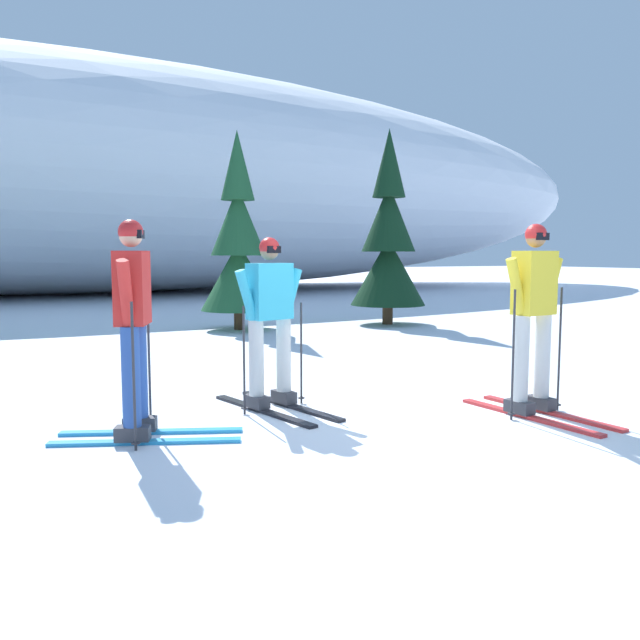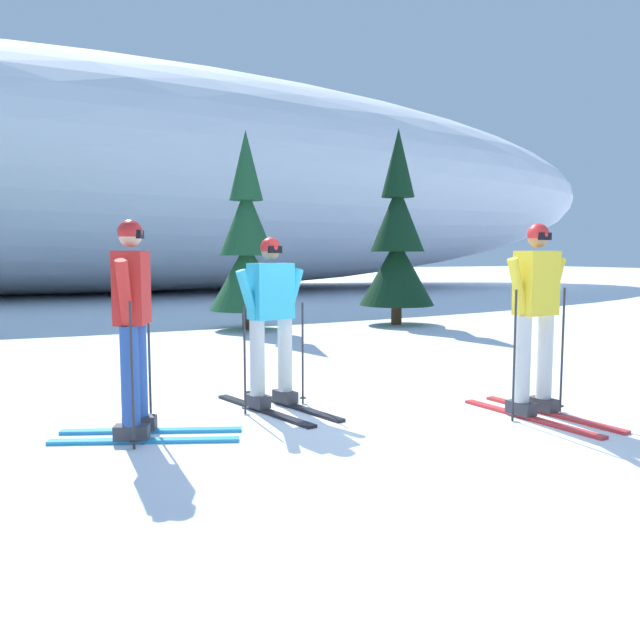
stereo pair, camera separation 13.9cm
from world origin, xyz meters
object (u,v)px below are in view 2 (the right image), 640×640
object	(u,v)px
skier_yellow_jacket	(536,316)
pine_tree_center_right	(247,247)
skier_red_jacket	(134,325)
pine_tree_far_right	(397,244)
skier_cyan_jacket	(271,319)

from	to	relation	value
skier_yellow_jacket	pine_tree_center_right	world-z (taller)	pine_tree_center_right
skier_red_jacket	pine_tree_far_right	distance (m)	9.56
skier_yellow_jacket	skier_red_jacket	bearing A→B (deg)	166.52
skier_cyan_jacket	pine_tree_far_right	size ratio (longest dim) A/B	0.40
skier_yellow_jacket	pine_tree_center_right	size ratio (longest dim) A/B	0.46
skier_yellow_jacket	skier_cyan_jacket	xyz separation A→B (m)	(-2.18, 1.39, -0.06)
skier_yellow_jacket	skier_cyan_jacket	world-z (taller)	skier_yellow_jacket
skier_red_jacket	pine_tree_far_right	size ratio (longest dim) A/B	0.43
skier_red_jacket	skier_cyan_jacket	world-z (taller)	skier_red_jacket
skier_red_jacket	skier_cyan_jacket	size ratio (longest dim) A/B	1.07
skier_red_jacket	skier_yellow_jacket	bearing A→B (deg)	-13.48
pine_tree_center_right	pine_tree_far_right	xyz separation A→B (m)	(3.32, -0.51, 0.09)
skier_cyan_jacket	pine_tree_center_right	size ratio (longest dim) A/B	0.43
skier_red_jacket	pine_tree_far_right	world-z (taller)	pine_tree_far_right
skier_red_jacket	pine_tree_far_right	xyz separation A→B (m)	(6.81, 6.67, 0.82)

